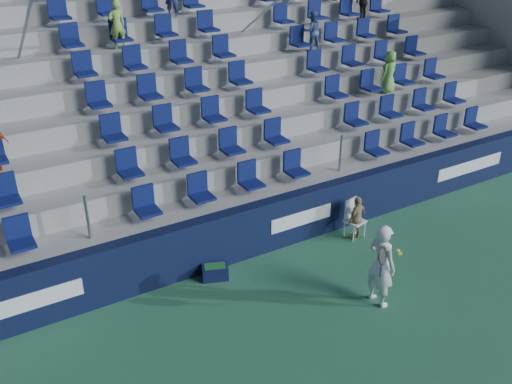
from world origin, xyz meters
The scene contains 7 objects.
ground centered at (0.00, 0.00, 0.00)m, with size 70.00×70.00×0.00m, color #2F6E4B.
sponsor_wall centered at (0.00, 3.15, 0.60)m, with size 24.00×0.32×1.20m.
grandstand centered at (0.00, 8.24, 2.13)m, with size 24.00×8.17×6.63m.
tennis_player centered at (1.51, 0.43, 0.85)m, with size 0.69×0.67×1.70m.
line_judge_chair centered at (2.69, 2.64, 0.52)m, with size 0.48×0.49×0.91m.
line_judge centered at (2.69, 2.50, 0.53)m, with size 0.62×0.26×1.06m, color tan.
ball_bin centered at (-0.81, 2.75, 0.16)m, with size 0.62×0.51×0.30m.
Camera 1 is at (-5.08, -6.00, 6.85)m, focal length 40.00 mm.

